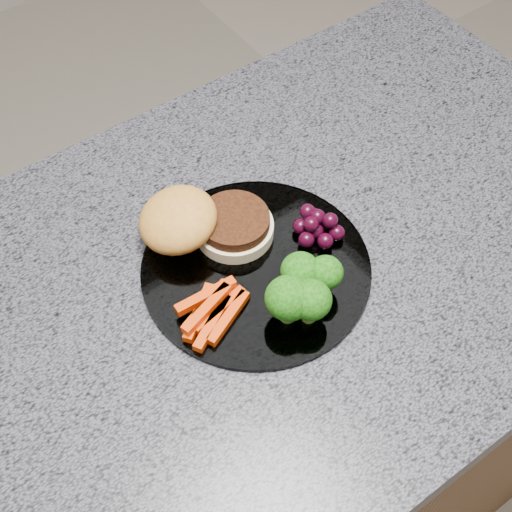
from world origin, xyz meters
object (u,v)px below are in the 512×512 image
(plate, at_px, (256,268))
(grape_bunch, at_px, (318,226))
(island_cabinet, at_px, (214,462))
(burger, at_px, (198,224))

(plate, relative_size, grape_bunch, 4.61)
(plate, bearing_deg, grape_bunch, -1.85)
(island_cabinet, distance_m, burger, 0.51)
(burger, xyz_separation_m, grape_bunch, (0.11, -0.08, -0.01))
(plate, height_order, burger, burger)
(burger, bearing_deg, island_cabinet, -111.81)
(island_cabinet, bearing_deg, burger, 52.79)
(grape_bunch, bearing_deg, burger, 145.77)
(burger, distance_m, grape_bunch, 0.14)
(plate, distance_m, burger, 0.08)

